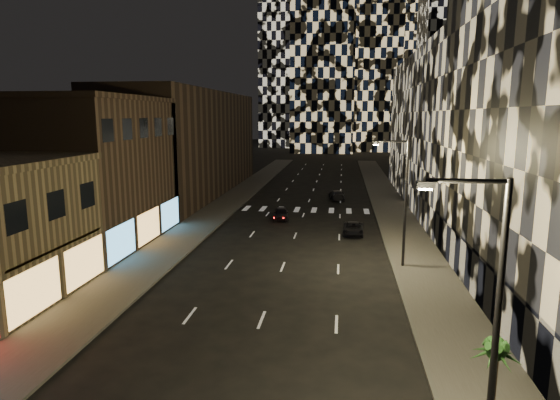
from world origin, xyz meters
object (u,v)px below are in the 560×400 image
(streetlight_near, at_px, (489,310))
(car_dark_oncoming, at_px, (337,195))
(car_dark_midlane, at_px, (281,213))
(car_dark_rightlane, at_px, (353,229))
(streetlight_far, at_px, (402,194))
(palm_tree, at_px, (495,358))

(streetlight_near, xyz_separation_m, car_dark_oncoming, (-4.85, 47.05, -4.71))
(car_dark_midlane, height_order, car_dark_rightlane, car_dark_midlane)
(car_dark_midlane, bearing_deg, streetlight_near, -80.18)
(car_dark_oncoming, bearing_deg, streetlight_far, 92.99)
(streetlight_near, height_order, streetlight_far, same)
(streetlight_far, relative_size, car_dark_oncoming, 2.04)
(streetlight_far, height_order, car_dark_rightlane, streetlight_far)
(car_dark_rightlane, xyz_separation_m, palm_tree, (3.90, -27.56, 2.52))
(streetlight_near, bearing_deg, car_dark_oncoming, 95.89)
(palm_tree, bearing_deg, streetlight_near, -117.41)
(streetlight_near, xyz_separation_m, car_dark_midlane, (-10.50, 34.54, -4.71))
(streetlight_near, xyz_separation_m, car_dark_rightlane, (-3.09, 29.12, -4.80))
(streetlight_far, distance_m, palm_tree, 18.59)
(palm_tree, bearing_deg, streetlight_far, 92.52)
(streetlight_near, distance_m, car_dark_rightlane, 29.68)
(car_dark_oncoming, bearing_deg, streetlight_near, 88.71)
(streetlight_far, bearing_deg, streetlight_near, -90.00)
(streetlight_near, bearing_deg, streetlight_far, 90.00)
(car_dark_oncoming, bearing_deg, car_dark_rightlane, 88.44)
(car_dark_oncoming, xyz_separation_m, palm_tree, (5.67, -45.48, 2.43))
(car_dark_midlane, relative_size, car_dark_oncoming, 0.85)
(car_dark_rightlane, bearing_deg, car_dark_oncoming, 97.54)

